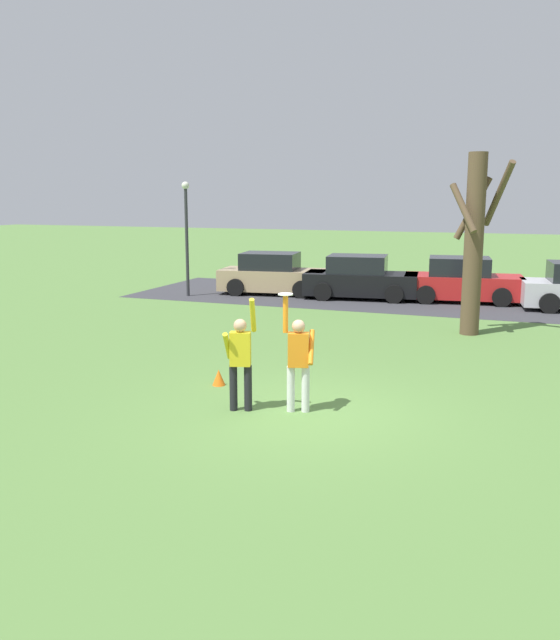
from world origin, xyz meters
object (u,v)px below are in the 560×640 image
at_px(person_defender, 240,357).
at_px(frisbee_disc, 286,294).
at_px(lamppost_by_lot, 186,227).
at_px(parked_car_tan, 273,275).
at_px(person_catcher, 298,357).
at_px(field_cone_orange, 219,377).
at_px(parked_car_black, 360,279).
at_px(parked_car_red, 462,281).
at_px(bare_tree_tall, 474,240).

bearing_deg(person_defender, frisbee_disc, -0.00).
relative_size(frisbee_disc, lamppost_by_lot, 0.06).
bearing_deg(parked_car_tan, person_catcher, -74.47).
xyz_separation_m(person_defender, field_cone_orange, (-1.06, 1.30, -0.82)).
relative_size(parked_car_tan, parked_car_black, 1.00).
bearing_deg(parked_car_red, person_catcher, -103.36).
relative_size(frisbee_disc, bare_tree_tall, 0.05).
bearing_deg(field_cone_orange, parked_car_black, 90.60).
distance_m(parked_car_black, parked_car_red, 3.64).
bearing_deg(field_cone_orange, person_defender, -50.77).
xyz_separation_m(parked_car_tan, parked_car_red, (7.04, 0.58, 0.00)).
bearing_deg(lamppost_by_lot, person_defender, -57.88).
distance_m(frisbee_disc, parked_car_red, 14.04).
relative_size(parked_car_red, lamppost_by_lot, 1.01).
relative_size(parked_car_tan, bare_tree_tall, 0.88).
xyz_separation_m(parked_car_black, field_cone_orange, (0.13, -12.26, -0.57)).
relative_size(person_defender, field_cone_orange, 6.38).
height_order(person_defender, parked_car_red, person_defender).
bearing_deg(parked_car_red, frisbee_disc, -104.21).
bearing_deg(parked_car_red, parked_car_black, -178.85).
relative_size(person_catcher, parked_car_tan, 0.48).
bearing_deg(bare_tree_tall, person_catcher, -105.61).
bearing_deg(frisbee_disc, parked_car_black, 98.31).
distance_m(person_catcher, person_defender, 1.02).
bearing_deg(parked_car_black, parked_car_red, 1.15).
distance_m(person_catcher, parked_car_tan, 14.38).
height_order(person_catcher, field_cone_orange, person_catcher).
bearing_deg(parked_car_red, person_defender, -107.11).
distance_m(frisbee_disc, parked_car_black, 13.55).
bearing_deg(parked_car_black, field_cone_orange, -96.82).
bearing_deg(bare_tree_tall, parked_car_tan, 146.30).
bearing_deg(frisbee_disc, lamppost_by_lot, 125.19).
height_order(parked_car_red, field_cone_orange, parked_car_red).
xyz_separation_m(frisbee_disc, field_cone_orange, (-1.82, 1.07, -1.93)).
distance_m(parked_car_black, bare_tree_tall, 7.11).
relative_size(parked_car_tan, field_cone_orange, 13.43).
bearing_deg(parked_car_black, person_catcher, -88.16).
bearing_deg(lamppost_by_lot, field_cone_orange, -58.85).
relative_size(person_defender, parked_car_black, 0.48).
height_order(person_defender, lamppost_by_lot, lamppost_by_lot).
bearing_deg(parked_car_black, person_defender, -92.40).
distance_m(parked_car_tan, parked_car_black, 3.44).
relative_size(frisbee_disc, parked_car_black, 0.06).
relative_size(frisbee_disc, parked_car_red, 0.06).
xyz_separation_m(person_defender, bare_tree_tall, (3.21, 8.30, 1.59)).
distance_m(parked_car_tan, parked_car_red, 7.07).
bearing_deg(frisbee_disc, bare_tree_tall, 73.10).
bearing_deg(parked_car_red, bare_tree_tall, -89.57).
distance_m(person_catcher, parked_car_red, 13.89).
height_order(person_catcher, parked_car_red, person_catcher).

